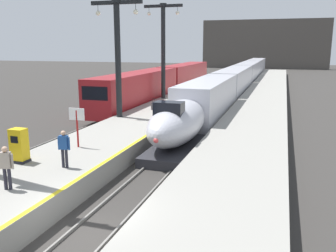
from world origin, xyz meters
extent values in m
plane|color=#33302D|center=(0.00, 0.00, 0.00)|extent=(260.00, 260.00, 0.00)
cube|color=gray|center=(-4.05, 24.75, 0.53)|extent=(4.80, 110.00, 1.05)
cube|color=gray|center=(4.05, 24.75, 0.53)|extent=(4.80, 110.00, 1.05)
cube|color=yellow|center=(-1.77, 24.75, 1.05)|extent=(0.20, 107.80, 0.01)
cube|color=slate|center=(-0.75, 27.50, 0.06)|extent=(0.08, 110.00, 0.12)
cube|color=slate|center=(0.75, 27.50, 0.06)|extent=(0.08, 110.00, 0.12)
cube|color=slate|center=(-8.85, 27.50, 0.06)|extent=(0.08, 110.00, 0.12)
cube|color=slate|center=(-7.35, 27.50, 0.06)|extent=(0.08, 110.00, 0.12)
ellipsoid|color=silver|center=(0.00, 11.07, 1.83)|extent=(2.78, 8.30, 2.56)
cube|color=#28282D|center=(0.00, 10.66, 0.28)|extent=(2.46, 7.05, 0.55)
cube|color=black|center=(0.00, 9.20, 2.90)|extent=(1.59, 1.00, 0.90)
sphere|color=#F24C4C|center=(0.00, 7.00, 1.68)|extent=(0.28, 0.28, 0.28)
cube|color=silver|center=(0.00, 20.56, 2.08)|extent=(2.90, 14.00, 3.05)
cube|color=black|center=(-1.42, 20.56, 2.62)|extent=(0.04, 11.90, 0.80)
cube|color=black|center=(1.42, 20.56, 2.62)|extent=(0.04, 11.90, 0.80)
cube|color=silver|center=(0.00, 20.56, 0.80)|extent=(2.92, 13.30, 0.24)
cube|color=black|center=(0.00, 16.08, 0.28)|extent=(2.03, 2.20, 0.56)
cube|color=black|center=(0.00, 25.04, 0.28)|extent=(2.03, 2.20, 0.56)
cube|color=silver|center=(0.00, 37.16, 2.08)|extent=(2.90, 18.00, 3.05)
cube|color=black|center=(-1.42, 37.16, 2.62)|extent=(0.04, 15.84, 0.80)
cube|color=black|center=(1.42, 37.16, 2.62)|extent=(0.04, 15.84, 0.80)
cube|color=black|center=(0.00, 31.04, 0.28)|extent=(2.03, 2.20, 0.56)
cube|color=black|center=(0.00, 43.28, 0.28)|extent=(2.03, 2.20, 0.56)
cube|color=silver|center=(0.00, 55.76, 2.08)|extent=(2.90, 18.00, 3.05)
cube|color=black|center=(-1.42, 55.76, 2.62)|extent=(0.04, 15.84, 0.80)
cube|color=black|center=(1.42, 55.76, 2.62)|extent=(0.04, 15.84, 0.80)
cube|color=black|center=(0.00, 49.64, 0.28)|extent=(2.03, 2.20, 0.56)
cube|color=black|center=(0.00, 61.88, 0.28)|extent=(2.03, 2.20, 0.56)
cube|color=silver|center=(0.00, 74.36, 2.08)|extent=(2.90, 18.00, 3.05)
cube|color=black|center=(-1.42, 74.36, 2.62)|extent=(0.04, 15.84, 0.80)
cube|color=black|center=(1.42, 74.36, 2.62)|extent=(0.04, 15.84, 0.80)
cube|color=black|center=(0.00, 68.24, 0.28)|extent=(2.03, 2.20, 0.56)
cube|color=black|center=(0.00, 80.48, 0.28)|extent=(2.03, 2.20, 0.56)
cube|color=maroon|center=(-8.10, 24.46, 2.15)|extent=(2.85, 18.00, 3.30)
cube|color=black|center=(-8.10, 15.50, 2.75)|extent=(2.28, 0.08, 1.10)
cube|color=black|center=(-9.49, 24.46, 2.65)|extent=(0.04, 15.30, 0.90)
cube|color=black|center=(-6.71, 24.46, 2.65)|extent=(0.04, 15.30, 0.90)
cube|color=black|center=(-8.10, 18.70, 0.26)|extent=(2.00, 2.00, 0.52)
cube|color=black|center=(-8.10, 30.22, 0.26)|extent=(2.00, 2.00, 0.52)
cube|color=maroon|center=(-8.10, 43.06, 2.15)|extent=(2.85, 18.00, 3.30)
cylinder|color=black|center=(-5.90, 15.26, 5.39)|extent=(0.44, 0.44, 8.67)
cylinder|color=black|center=(-5.90, 15.26, 9.57)|extent=(0.68, 0.68, 0.30)
cube|color=black|center=(-5.90, 15.26, 9.47)|extent=(4.00, 0.24, 0.28)
cylinder|color=black|center=(-7.40, 15.26, 9.12)|extent=(0.03, 0.03, 0.60)
sphere|color=#EFEACC|center=(-7.40, 15.26, 8.77)|extent=(0.36, 0.36, 0.36)
cylinder|color=black|center=(-4.40, 15.26, 9.12)|extent=(0.03, 0.03, 0.60)
sphere|color=#EFEACC|center=(-4.40, 15.26, 8.77)|extent=(0.36, 0.36, 0.36)
cylinder|color=black|center=(-5.90, 26.03, 5.80)|extent=(0.44, 0.44, 9.50)
cylinder|color=black|center=(-5.90, 26.03, 10.40)|extent=(0.68, 0.68, 0.30)
cube|color=black|center=(-5.90, 26.03, 10.30)|extent=(4.00, 0.24, 0.28)
cylinder|color=black|center=(-7.40, 26.03, 9.95)|extent=(0.03, 0.03, 0.60)
sphere|color=#EFEACC|center=(-7.40, 26.03, 9.60)|extent=(0.36, 0.36, 0.36)
cylinder|color=black|center=(-4.40, 26.03, 9.95)|extent=(0.03, 0.03, 0.60)
sphere|color=#EFEACC|center=(-4.40, 26.03, 9.60)|extent=(0.36, 0.36, 0.36)
cylinder|color=#23232D|center=(-2.50, 19.27, 1.48)|extent=(0.13, 0.13, 0.85)
cylinder|color=#23232D|center=(-2.37, 19.16, 1.48)|extent=(0.13, 0.13, 0.85)
cube|color=gray|center=(-2.43, 19.21, 2.21)|extent=(0.43, 0.41, 0.62)
cylinder|color=gray|center=(-2.62, 19.37, 2.16)|extent=(0.09, 0.09, 0.58)
cylinder|color=gray|center=(-2.25, 19.06, 2.16)|extent=(0.09, 0.09, 0.58)
sphere|color=tan|center=(-2.43, 19.21, 2.63)|extent=(0.22, 0.22, 0.22)
cylinder|color=#23232D|center=(-3.01, 3.53, 1.48)|extent=(0.13, 0.13, 0.85)
cylinder|color=#23232D|center=(-3.18, 3.51, 1.48)|extent=(0.13, 0.13, 0.85)
cube|color=#1E478C|center=(-3.10, 3.52, 2.21)|extent=(0.41, 0.27, 0.62)
cylinder|color=#1E478C|center=(-2.86, 3.56, 2.16)|extent=(0.09, 0.09, 0.58)
cylinder|color=#1E478C|center=(-3.34, 3.49, 2.16)|extent=(0.09, 0.09, 0.58)
sphere|color=tan|center=(-3.10, 3.52, 2.63)|extent=(0.22, 0.22, 0.22)
cylinder|color=#23232D|center=(-3.79, 0.61, 1.48)|extent=(0.13, 0.13, 0.85)
cylinder|color=#23232D|center=(-3.62, 0.66, 1.48)|extent=(0.13, 0.13, 0.85)
cube|color=gray|center=(-3.70, 0.64, 2.21)|extent=(0.43, 0.32, 0.62)
cylinder|color=gray|center=(-3.47, 0.70, 2.16)|extent=(0.09, 0.09, 0.58)
sphere|color=tan|center=(-3.70, 0.64, 2.63)|extent=(0.22, 0.22, 0.22)
cube|color=#4C4C51|center=(-4.45, 18.98, 1.35)|extent=(0.40, 0.22, 0.60)
cylinder|color=#262628|center=(-4.55, 18.98, 1.83)|extent=(0.02, 0.02, 0.36)
cylinder|color=#262628|center=(-4.35, 18.98, 1.83)|extent=(0.02, 0.02, 0.36)
cube|color=#262628|center=(-4.45, 18.98, 2.02)|extent=(0.22, 0.03, 0.02)
cube|color=yellow|center=(-5.55, 3.57, 1.85)|extent=(0.70, 0.56, 1.60)
cube|color=black|center=(-5.55, 3.29, 2.20)|extent=(0.40, 0.02, 0.32)
cube|color=black|center=(-5.55, 3.57, 1.11)|extent=(0.76, 0.62, 0.12)
cylinder|color=maroon|center=(-4.35, 6.70, 2.05)|extent=(0.10, 0.10, 2.00)
cube|color=white|center=(-4.35, 6.70, 2.85)|extent=(0.90, 0.06, 0.64)
cube|color=#4C4742|center=(0.00, 102.00, 7.00)|extent=(36.00, 2.00, 14.00)
camera|label=1|loc=(5.99, -9.89, 6.35)|focal=38.89mm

